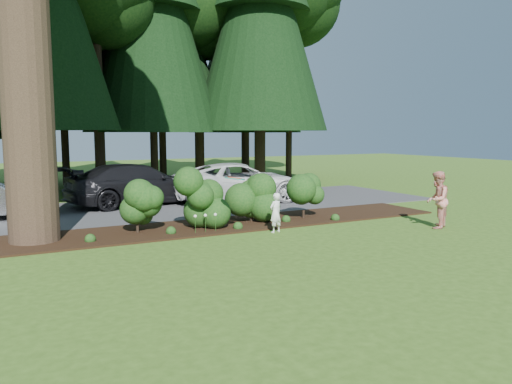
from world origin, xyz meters
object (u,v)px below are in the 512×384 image
Objects in this scene: car_white_suv at (240,182)px; adult at (437,200)px; car_dark_suv at (138,184)px; child at (276,213)px; frisbee at (235,178)px.

car_white_suv is 8.22m from adult.
car_dark_suv is 3.24× the size of adult.
car_dark_suv is at bearing 89.41° from car_white_suv.
adult is (4.54, -1.63, 0.28)m from child.
car_dark_suv is at bearing 96.19° from frisbee.
frisbee is at bearing -11.70° from child.
child is 0.67× the size of adult.
car_dark_suv is 7.32m from child.
frisbee is at bearing 164.82° from car_white_suv.
child is (2.10, -7.01, -0.26)m from car_dark_suv.
frisbee reaches higher than child.
car_dark_suv is at bearing -90.23° from child.
car_white_suv is at bearing -111.84° from car_dark_suv.
adult is at bearing -151.96° from car_dark_suv.
car_white_suv is at bearing -123.72° from child.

